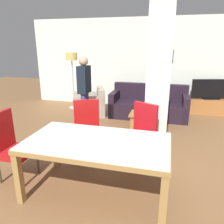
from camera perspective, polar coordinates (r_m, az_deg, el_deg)
The scene contains 15 objects.
ground_plane at distance 3.20m, azimuth -3.69°, elevation -19.75°, with size 18.00×18.00×0.00m, color brown.
back_wall at distance 6.93m, azimuth 7.87°, elevation 12.34°, with size 7.20×0.09×2.70m.
divider_pillar at distance 3.87m, azimuth 12.02°, elevation 8.31°, with size 0.40×0.28×2.70m.
dining_table at distance 2.88m, azimuth -3.93°, elevation -9.94°, with size 1.85×1.01×0.75m.
dining_chair_head_left at distance 3.52m, azimuth -24.89°, elevation -7.64°, with size 0.46×0.46×1.02m.
dining_chair_far_left at distance 3.79m, azimuth -6.34°, elevation -4.30°, with size 0.62×0.62×1.02m.
dining_chair_far_right at distance 3.62m, azimuth 7.54°, elevation -5.40°, with size 0.62×0.62×1.02m.
sofa at distance 6.11m, azimuth 9.57°, elevation 1.53°, with size 2.06×0.89×0.87m.
armchair at distance 6.25m, azimuth -5.68°, elevation 1.83°, with size 1.08×1.06×0.76m.
coffee_table at distance 5.15m, azimuth 7.76°, elevation -2.40°, with size 0.55×0.50×0.40m.
bottle at distance 5.01m, azimuth 6.45°, elevation 0.58°, with size 0.08×0.08×0.26m.
tv_stand at distance 6.90m, azimuth 24.12°, elevation 1.37°, with size 1.12×0.40×0.43m.
tv_screen at distance 6.80m, azimuth 24.62°, elevation 5.37°, with size 1.12×0.35×0.57m.
floor_lamp at distance 6.78m, azimuth -10.44°, elevation 12.78°, with size 0.34×0.34×1.70m.
standing_person at distance 5.31m, azimuth -7.24°, elevation 6.64°, with size 0.22×0.38×1.67m.
Camera 1 is at (0.83, -2.42, 1.93)m, focal length 35.00 mm.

